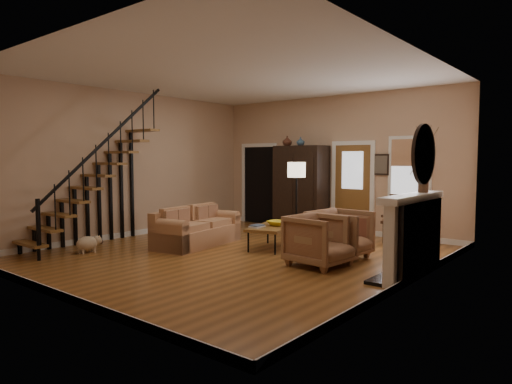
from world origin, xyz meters
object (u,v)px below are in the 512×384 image
Objects in this scene: armoire at (301,188)px; armchair_left at (320,240)px; sofa at (197,228)px; armchair_right at (340,234)px; floor_lamp at (296,202)px; coffee_table at (271,237)px; side_chair at (397,219)px.

armchair_left is (2.36, -2.98, -0.62)m from armoire.
sofa is 2.97m from armchair_right.
armoire is at bearing 119.75° from floor_lamp.
sofa is 1.56m from coffee_table.
sofa is 2.91m from armchair_left.
armoire is 3.13m from sofa.
sofa is 2.08× the size of armchair_left.
side_chair is at bearing -2.07° from armchair_right.
floor_lamp is (-0.12, 1.05, 0.63)m from coffee_table.
floor_lamp is at bearing 45.37° from sofa.
floor_lamp reaches higher than sofa.
floor_lamp reaches higher than coffee_table.
armchair_left is 0.74m from armchair_right.
side_chair is at bearing 33.93° from sofa.
floor_lamp is at bearing 96.37° from coffee_table.
armchair_left is at bearing -172.08° from armchair_right.
floor_lamp reaches higher than armchair_left.
side_chair reaches higher than armchair_right.
sofa is at bearing 95.94° from armchair_left.
floor_lamp is at bearing 63.35° from armchair_right.
armoire is 3.85m from armchair_left.
armchair_right is at bearing -43.94° from armoire.
side_chair is at bearing 30.51° from floor_lamp.
floor_lamp is (-1.63, 1.70, 0.42)m from armchair_left.
armoire is at bearing 71.39° from sofa.
side_chair is (0.23, 2.03, 0.08)m from armchair_right.
armchair_left is at bearing -23.17° from coffee_table.
armchair_left is 0.93× the size of side_chair.
armchair_right reaches higher than coffee_table.
armoire reaches higher than armchair_left.
armoire reaches higher than coffee_table.
armoire is at bearing 50.53° from armchair_right.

